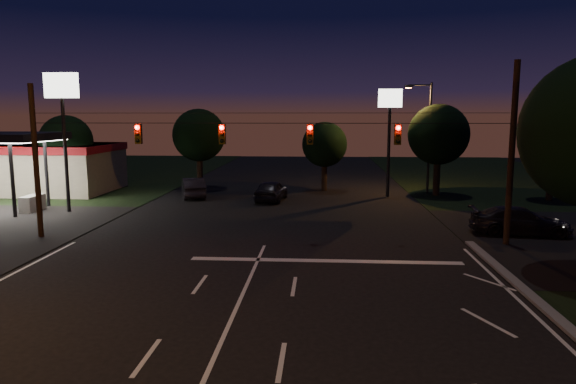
# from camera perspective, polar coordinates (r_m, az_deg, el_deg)

# --- Properties ---
(stop_bar) EXTENTS (12.00, 0.50, 0.01)m
(stop_bar) POSITION_cam_1_polar(r_m,az_deg,el_deg) (22.96, 4.18, -7.63)
(stop_bar) COLOR silver
(stop_bar) RESTS_ON ground
(utility_pole_right) EXTENTS (0.30, 0.30, 9.00)m
(utility_pole_right) POSITION_cam_1_polar(r_m,az_deg,el_deg) (27.90, 23.04, -5.40)
(utility_pole_right) COLOR black
(utility_pole_right) RESTS_ON ground
(utility_pole_left) EXTENTS (0.28, 0.28, 8.00)m
(utility_pole_left) POSITION_cam_1_polar(r_m,az_deg,el_deg) (30.22, -25.72, -4.54)
(utility_pole_left) COLOR black
(utility_pole_left) RESTS_ON ground
(signal_span) EXTENTS (24.00, 0.40, 1.56)m
(signal_span) POSITION_cam_1_polar(r_m,az_deg,el_deg) (25.70, -2.48, 6.55)
(signal_span) COLOR black
(signal_span) RESTS_ON ground
(gas_station) EXTENTS (14.20, 16.10, 5.25)m
(gas_station) POSITION_cam_1_polar(r_m,az_deg,el_deg) (47.98, -27.18, 2.78)
(gas_station) COLOR gray
(gas_station) RESTS_ON ground
(pole_sign_left_near) EXTENTS (2.20, 0.30, 9.10)m
(pole_sign_left_near) POSITION_cam_1_polar(r_m,az_deg,el_deg) (36.65, -23.77, 8.73)
(pole_sign_left_near) COLOR black
(pole_sign_left_near) RESTS_ON ground
(pole_sign_right) EXTENTS (1.80, 0.30, 8.40)m
(pole_sign_right) POSITION_cam_1_polar(r_m,az_deg,el_deg) (40.89, 11.23, 8.14)
(pole_sign_right) COLOR black
(pole_sign_right) RESTS_ON ground
(street_light_right_far) EXTENTS (2.20, 0.35, 9.00)m
(street_light_right_far) POSITION_cam_1_polar(r_m,az_deg,el_deg) (43.40, 15.12, 6.70)
(street_light_right_far) COLOR black
(street_light_right_far) RESTS_ON ground
(tree_far_a) EXTENTS (4.20, 4.20, 6.42)m
(tree_far_a) POSITION_cam_1_polar(r_m,az_deg,el_deg) (45.74, -23.32, 5.14)
(tree_far_a) COLOR black
(tree_far_a) RESTS_ON ground
(tree_far_b) EXTENTS (4.60, 4.60, 6.98)m
(tree_far_b) POSITION_cam_1_polar(r_m,az_deg,el_deg) (46.01, -9.80, 6.17)
(tree_far_b) COLOR black
(tree_far_b) RESTS_ON ground
(tree_far_c) EXTENTS (3.80, 3.80, 5.86)m
(tree_far_c) POSITION_cam_1_polar(r_m,az_deg,el_deg) (43.74, 4.10, 5.22)
(tree_far_c) COLOR black
(tree_far_c) RESTS_ON ground
(tree_far_d) EXTENTS (4.80, 4.80, 7.30)m
(tree_far_d) POSITION_cam_1_polar(r_m,az_deg,el_deg) (42.73, 16.36, 6.07)
(tree_far_d) COLOR black
(tree_far_d) RESTS_ON ground
(tree_far_e) EXTENTS (4.00, 4.00, 6.18)m
(tree_far_e) POSITION_cam_1_polar(r_m,az_deg,el_deg) (43.30, 27.32, 4.55)
(tree_far_e) COLOR black
(tree_far_e) RESTS_ON ground
(car_oncoming_a) EXTENTS (2.41, 4.82, 1.57)m
(car_oncoming_a) POSITION_cam_1_polar(r_m,az_deg,el_deg) (38.64, -1.88, 0.17)
(car_oncoming_a) COLOR black
(car_oncoming_a) RESTS_ON ground
(car_oncoming_b) EXTENTS (3.01, 4.95, 1.54)m
(car_oncoming_b) POSITION_cam_1_polar(r_m,az_deg,el_deg) (41.09, -10.48, 0.51)
(car_oncoming_b) COLOR black
(car_oncoming_b) RESTS_ON ground
(car_cross) EXTENTS (5.37, 2.58, 1.51)m
(car_cross) POSITION_cam_1_polar(r_m,az_deg,el_deg) (30.26, 24.41, -2.98)
(car_cross) COLOR black
(car_cross) RESTS_ON ground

